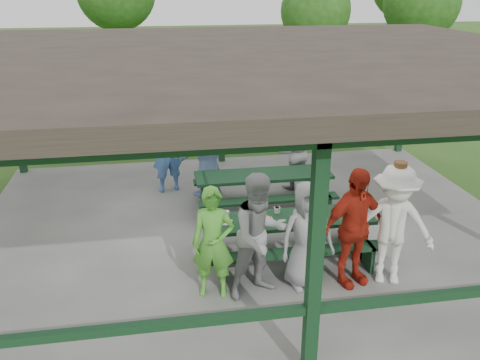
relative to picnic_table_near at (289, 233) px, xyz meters
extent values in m
plane|color=#285319|center=(-0.43, 1.20, -0.58)|extent=(90.00, 90.00, 0.00)
cube|color=#60605C|center=(-0.43, 1.20, -0.53)|extent=(10.00, 8.00, 0.10)
cube|color=black|center=(-0.43, -2.60, 1.02)|extent=(0.15, 0.15, 3.00)
cube|color=black|center=(-5.23, 5.00, 1.02)|extent=(0.15, 0.15, 3.00)
cube|color=black|center=(-0.43, 5.00, 1.02)|extent=(0.15, 0.15, 3.00)
cube|color=black|center=(4.37, 5.00, 1.02)|extent=(0.15, 0.15, 3.00)
cube|color=black|center=(-2.83, -2.60, 0.42)|extent=(4.65, 0.10, 0.10)
cube|color=black|center=(-2.83, 5.00, 0.42)|extent=(4.65, 0.10, 0.10)
cube|color=black|center=(1.97, 5.00, 0.42)|extent=(4.65, 0.10, 0.10)
cube|color=black|center=(-0.43, -2.60, 2.42)|extent=(9.80, 0.15, 0.20)
cube|color=black|center=(-0.43, 5.00, 2.42)|extent=(9.80, 0.15, 0.20)
cube|color=#2B251F|center=(-0.43, 1.20, 2.64)|extent=(10.60, 8.60, 0.24)
cube|color=black|center=(0.00, 0.00, 0.24)|extent=(2.72, 0.75, 0.06)
cube|color=black|center=(0.00, -0.56, -0.05)|extent=(2.72, 0.28, 0.05)
cube|color=black|center=(0.00, 0.55, -0.05)|extent=(2.72, 0.28, 0.05)
cube|color=black|center=(-1.18, 0.00, -0.10)|extent=(0.06, 0.70, 0.75)
cube|color=black|center=(1.18, 0.00, -0.10)|extent=(0.06, 0.70, 0.75)
cube|color=black|center=(-1.18, 0.00, -0.25)|extent=(0.06, 1.39, 0.45)
cube|color=black|center=(1.18, 0.00, -0.25)|extent=(0.06, 1.39, 0.45)
cube|color=black|center=(0.00, 2.00, 0.24)|extent=(2.69, 0.75, 0.06)
cube|color=black|center=(0.00, 1.44, -0.05)|extent=(2.69, 0.28, 0.05)
cube|color=black|center=(0.00, 2.55, -0.05)|extent=(2.69, 0.28, 0.05)
cube|color=black|center=(-1.16, 2.00, -0.10)|extent=(0.06, 0.70, 0.75)
cube|color=black|center=(1.17, 2.00, -0.10)|extent=(0.06, 0.70, 0.75)
cube|color=black|center=(-1.16, 2.00, -0.25)|extent=(0.06, 1.39, 0.45)
cube|color=black|center=(1.17, 2.00, -0.25)|extent=(0.06, 1.39, 0.45)
cylinder|color=white|center=(-1.06, 0.00, 0.28)|extent=(0.22, 0.22, 0.01)
torus|color=#A27739|center=(-1.10, -0.02, 0.30)|extent=(0.10, 0.10, 0.03)
torus|color=#A27739|center=(-1.02, -0.02, 0.30)|extent=(0.10, 0.10, 0.03)
torus|color=#A27739|center=(-1.06, 0.04, 0.30)|extent=(0.10, 0.10, 0.03)
cylinder|color=white|center=(-0.39, 0.00, 0.28)|extent=(0.22, 0.22, 0.01)
torus|color=#A27739|center=(-0.43, -0.02, 0.30)|extent=(0.10, 0.10, 0.03)
torus|color=#A27739|center=(-0.35, -0.02, 0.30)|extent=(0.10, 0.10, 0.03)
torus|color=#A27739|center=(-0.39, 0.04, 0.30)|extent=(0.10, 0.10, 0.03)
cylinder|color=white|center=(0.41, 0.00, 0.28)|extent=(0.22, 0.22, 0.01)
torus|color=#A27739|center=(0.37, -0.02, 0.30)|extent=(0.10, 0.10, 0.03)
torus|color=#A27739|center=(0.45, -0.02, 0.30)|extent=(0.10, 0.10, 0.03)
torus|color=#A27739|center=(0.41, 0.04, 0.30)|extent=(0.10, 0.10, 0.03)
cylinder|color=white|center=(1.11, 0.00, 0.28)|extent=(0.22, 0.22, 0.01)
torus|color=#A27739|center=(1.07, -0.02, 0.30)|extent=(0.10, 0.10, 0.03)
torus|color=#A27739|center=(1.15, -0.02, 0.30)|extent=(0.10, 0.10, 0.03)
torus|color=#A27739|center=(1.11, 0.04, 0.30)|extent=(0.10, 0.10, 0.03)
cylinder|color=#381E0F|center=(-0.97, -0.18, 0.32)|extent=(0.06, 0.06, 0.10)
cylinder|color=#381E0F|center=(-0.53, -0.18, 0.32)|extent=(0.06, 0.06, 0.10)
cylinder|color=#381E0F|center=(-0.40, -0.18, 0.32)|extent=(0.06, 0.06, 0.10)
cylinder|color=#381E0F|center=(0.21, -0.18, 0.32)|extent=(0.06, 0.06, 0.10)
cylinder|color=#381E0F|center=(0.26, -0.18, 0.32)|extent=(0.06, 0.06, 0.10)
cone|color=white|center=(-0.99, 0.20, 0.32)|extent=(0.09, 0.09, 0.10)
cone|color=white|center=(-0.16, 0.20, 0.32)|extent=(0.09, 0.09, 0.10)
cone|color=white|center=(-0.15, 0.20, 0.32)|extent=(0.09, 0.09, 0.10)
cone|color=white|center=(0.44, 0.20, 0.32)|extent=(0.09, 0.09, 0.10)
imported|color=green|center=(-1.33, -0.80, 0.36)|extent=(0.68, 0.52, 1.68)
imported|color=gray|center=(-0.67, -0.88, 0.46)|extent=(1.09, 0.96, 1.88)
imported|color=gray|center=(0.05, -0.79, 0.36)|extent=(0.88, 0.63, 1.67)
imported|color=#A62213|center=(0.75, -0.83, 0.45)|extent=(1.17, 0.76, 1.85)
imported|color=white|center=(1.33, -0.89, 0.46)|extent=(1.38, 1.06, 1.88)
cylinder|color=brown|center=(1.33, -0.89, 1.34)|extent=(0.41, 0.41, 0.02)
cylinder|color=brown|center=(1.33, -0.89, 1.40)|extent=(0.24, 0.24, 0.11)
imported|color=#86A1D0|center=(-1.00, 2.92, 0.36)|extent=(1.64, 0.90, 1.68)
imported|color=#426AAC|center=(-1.85, 3.26, 0.43)|extent=(0.77, 0.62, 1.83)
imported|color=gray|center=(0.88, 2.98, 0.36)|extent=(0.85, 0.68, 1.67)
imported|color=silver|center=(0.49, 10.27, 0.21)|extent=(5.83, 2.92, 1.58)
cube|color=navy|center=(-2.44, 8.92, 0.24)|extent=(3.06, 1.86, 0.12)
cube|color=navy|center=(-2.33, 8.21, 0.50)|extent=(2.85, 0.50, 0.41)
cube|color=navy|center=(-2.55, 9.63, 0.50)|extent=(2.85, 0.50, 0.41)
cube|color=navy|center=(-3.86, 8.70, 0.50)|extent=(0.28, 1.43, 0.41)
cube|color=navy|center=(-1.02, 9.14, 0.50)|extent=(0.28, 1.43, 0.41)
cylinder|color=black|center=(-3.23, 8.02, -0.19)|extent=(0.80, 0.30, 0.78)
cylinder|color=yellow|center=(-3.23, 8.02, -0.19)|extent=(0.32, 0.27, 0.29)
cylinder|color=black|center=(-3.47, 9.54, -0.19)|extent=(0.80, 0.30, 0.78)
cylinder|color=yellow|center=(-3.47, 9.54, -0.19)|extent=(0.32, 0.27, 0.29)
cylinder|color=black|center=(-1.41, 8.30, -0.19)|extent=(0.80, 0.30, 0.78)
cylinder|color=yellow|center=(-1.41, 8.30, -0.19)|extent=(0.32, 0.27, 0.29)
cylinder|color=black|center=(-1.65, 9.82, -0.19)|extent=(0.80, 0.30, 0.78)
cylinder|color=yellow|center=(-1.65, 9.82, -0.19)|extent=(0.32, 0.27, 0.29)
cube|color=navy|center=(-0.51, 9.22, 0.14)|extent=(1.03, 0.24, 0.08)
cone|color=#F2590C|center=(-3.91, 8.69, 0.60)|extent=(0.08, 0.41, 0.41)
cylinder|color=#352115|center=(-3.50, 18.59, 0.86)|extent=(0.36, 0.36, 2.87)
cylinder|color=#352115|center=(4.93, 14.63, 0.58)|extent=(0.36, 0.36, 2.31)
sphere|color=#1E4512|center=(4.93, 14.63, 2.57)|extent=(2.96, 2.96, 2.96)
cylinder|color=#352115|center=(9.53, 14.28, 0.69)|extent=(0.36, 0.36, 2.54)
sphere|color=#1E4512|center=(9.53, 14.28, 2.88)|extent=(3.25, 3.25, 3.25)
cylinder|color=#352115|center=(11.38, 19.10, 1.00)|extent=(0.36, 0.36, 3.17)
camera|label=1|loc=(-2.02, -7.13, 3.86)|focal=38.00mm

